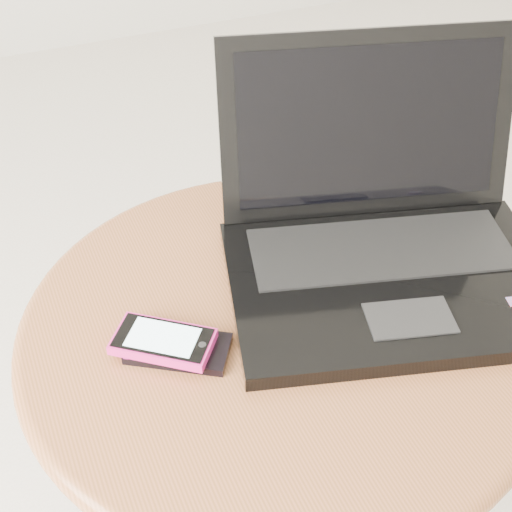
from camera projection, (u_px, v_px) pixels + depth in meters
name	position (u px, v px, depth m)	size (l,w,h in m)	color
table	(278.00, 378.00, 0.95)	(0.61, 0.61, 0.49)	#583010
laptop	(384.00, 236.00, 0.93)	(0.46, 0.42, 0.25)	black
phone_black	(178.00, 348.00, 0.84)	(0.13, 0.11, 0.01)	black
phone_pink	(163.00, 341.00, 0.83)	(0.12, 0.11, 0.01)	#D5207A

